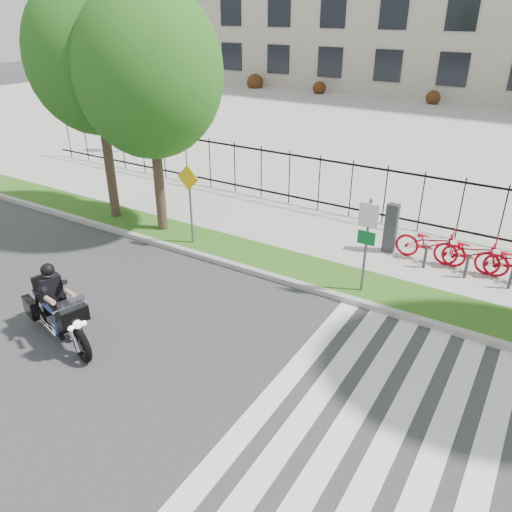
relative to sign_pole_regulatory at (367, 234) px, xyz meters
The scene contains 13 objects.
ground 5.39m from the sign_pole_regulatory, 116.14° to the right, with size 120.00×120.00×0.00m, color #323234.
curb 2.84m from the sign_pole_regulatory, 167.97° to the right, with size 60.00×0.20×0.15m, color #9B9992.
grass_verge 2.82m from the sign_pole_regulatory, behind, with size 60.00×1.50×0.15m, color #265515.
sidewalk 4.01m from the sign_pole_regulatory, 128.04° to the left, with size 60.00×3.50×0.15m, color gray.
plaza 20.61m from the sign_pole_regulatory, 96.28° to the left, with size 80.00×34.00×0.10m, color gray.
crosswalk_stripes 5.53m from the sign_pole_regulatory, 60.62° to the right, with size 5.70×8.00×0.01m, color silver, non-canonical shape.
iron_fence 5.17m from the sign_pole_regulatory, 115.93° to the left, with size 30.00×0.06×2.00m, color black, non-canonical shape.
lamp_post_left 16.13m from the sign_pole_regulatory, 152.48° to the left, with size 1.06×0.70×4.25m.
street_tree_0 9.95m from the sign_pole_regulatory, behind, with size 4.17×4.17×7.64m.
street_tree_1 7.81m from the sign_pole_regulatory, behind, with size 4.34×4.34×7.40m.
sign_pole_regulatory is the anchor object (origin of this frame).
sign_pole_warning 5.54m from the sign_pole_regulatory, behind, with size 0.78×0.09×2.49m.
motorcycle_rider 7.41m from the sign_pole_regulatory, 133.36° to the right, with size 2.80×1.29×2.21m.
Camera 1 is at (5.82, -6.35, 6.76)m, focal length 35.00 mm.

